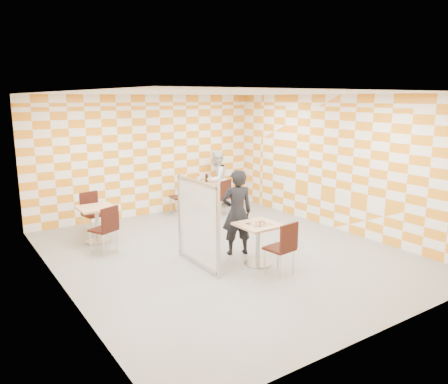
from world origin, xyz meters
The scene contains 15 objects.
room_shell centered at (0.00, 0.54, 1.50)m, with size 7.00×7.00×7.00m.
main_table centered at (0.15, -0.81, 0.51)m, with size 0.70×0.70×0.75m.
second_table centered at (1.34, 3.01, 0.51)m, with size 0.70×0.70×0.75m.
empty_table centered at (-1.83, 2.00, 0.51)m, with size 0.70×0.70×0.75m.
chair_main_front centered at (0.19, -1.44, 0.54)m, with size 0.48×0.48×0.92m.
chair_second_front centered at (1.46, 2.29, 0.54)m, with size 0.54×0.55×0.92m.
chair_second_side centered at (0.73, 3.03, 0.54)m, with size 0.44×0.43×0.92m.
chair_empty_near centered at (-1.88, 1.25, 0.54)m, with size 0.56×0.57×0.92m.
chair_empty_far centered at (-1.73, 2.62, 0.54)m, with size 0.49×0.50×0.92m.
partition centered at (-0.78, -0.29, 0.79)m, with size 0.08×1.38×1.55m.
man_dark centered at (0.15, -0.15, 0.82)m, with size 0.60×0.39×1.63m, color black.
man_white centered at (1.77, 3.05, 0.78)m, with size 0.76×0.59×1.56m, color white.
pizza_on_foil centered at (0.15, -0.82, 0.77)m, with size 0.40×0.40×0.04m.
sport_bottle centered at (1.24, 3.12, 0.84)m, with size 0.06×0.06×0.20m.
soda_bottle centered at (1.47, 3.07, 0.85)m, with size 0.07×0.07×0.23m.
Camera 1 is at (-4.45, -6.60, 2.91)m, focal length 35.00 mm.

